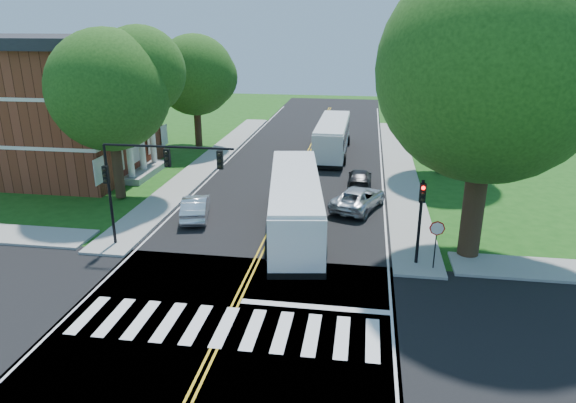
% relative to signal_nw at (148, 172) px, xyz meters
% --- Properties ---
extents(ground, '(140.00, 140.00, 0.00)m').
position_rel_signal_nw_xyz_m(ground, '(5.86, -6.43, -4.38)').
color(ground, '#1A4C13').
rests_on(ground, ground).
extents(road, '(14.00, 96.00, 0.01)m').
position_rel_signal_nw_xyz_m(road, '(5.86, 11.57, -4.37)').
color(road, black).
rests_on(road, ground).
extents(cross_road, '(60.00, 12.00, 0.01)m').
position_rel_signal_nw_xyz_m(cross_road, '(5.86, -6.43, -4.37)').
color(cross_road, black).
rests_on(cross_road, ground).
extents(center_line, '(0.36, 70.00, 0.01)m').
position_rel_signal_nw_xyz_m(center_line, '(5.86, 15.57, -4.36)').
color(center_line, gold).
rests_on(center_line, road).
extents(edge_line_w, '(0.12, 70.00, 0.01)m').
position_rel_signal_nw_xyz_m(edge_line_w, '(-0.94, 15.57, -4.36)').
color(edge_line_w, silver).
rests_on(edge_line_w, road).
extents(edge_line_e, '(0.12, 70.00, 0.01)m').
position_rel_signal_nw_xyz_m(edge_line_e, '(12.66, 15.57, -4.36)').
color(edge_line_e, silver).
rests_on(edge_line_e, road).
extents(crosswalk, '(12.60, 3.00, 0.01)m').
position_rel_signal_nw_xyz_m(crosswalk, '(5.86, -6.93, -4.36)').
color(crosswalk, silver).
rests_on(crosswalk, road).
extents(stop_bar, '(6.60, 0.40, 0.01)m').
position_rel_signal_nw_xyz_m(stop_bar, '(9.36, -4.83, -4.36)').
color(stop_bar, silver).
rests_on(stop_bar, road).
extents(sidewalk_nw, '(2.60, 40.00, 0.15)m').
position_rel_signal_nw_xyz_m(sidewalk_nw, '(-2.44, 18.57, -4.30)').
color(sidewalk_nw, gray).
rests_on(sidewalk_nw, ground).
extents(sidewalk_ne, '(2.60, 40.00, 0.15)m').
position_rel_signal_nw_xyz_m(sidewalk_ne, '(14.16, 18.57, -4.30)').
color(sidewalk_ne, gray).
rests_on(sidewalk_ne, ground).
extents(tree_ne_big, '(10.80, 10.80, 14.91)m').
position_rel_signal_nw_xyz_m(tree_ne_big, '(16.86, 1.57, 5.24)').
color(tree_ne_big, '#332314').
rests_on(tree_ne_big, ground).
extents(tree_west_near, '(8.00, 8.00, 11.40)m').
position_rel_signal_nw_xyz_m(tree_west_near, '(-5.64, 7.57, 3.15)').
color(tree_west_near, '#332314').
rests_on(tree_west_near, ground).
extents(tree_west_far, '(7.60, 7.60, 10.67)m').
position_rel_signal_nw_xyz_m(tree_west_far, '(-5.14, 23.57, 2.62)').
color(tree_west_far, '#332314').
rests_on(tree_west_far, ground).
extents(tree_east_mid, '(8.40, 8.40, 11.93)m').
position_rel_signal_nw_xyz_m(tree_east_mid, '(17.36, 17.57, 3.48)').
color(tree_east_mid, '#332314').
rests_on(tree_east_mid, ground).
extents(tree_east_far, '(7.20, 7.20, 10.34)m').
position_rel_signal_nw_xyz_m(tree_east_far, '(18.36, 33.57, 2.48)').
color(tree_east_far, '#332314').
rests_on(tree_east_far, ground).
extents(brick_building, '(20.00, 13.00, 10.80)m').
position_rel_signal_nw_xyz_m(brick_building, '(-16.10, 13.57, 1.04)').
color(brick_building, maroon).
rests_on(brick_building, ground).
extents(signal_nw, '(7.15, 0.46, 5.66)m').
position_rel_signal_nw_xyz_m(signal_nw, '(0.00, 0.00, 0.00)').
color(signal_nw, black).
rests_on(signal_nw, ground).
extents(signal_ne, '(0.30, 0.46, 4.40)m').
position_rel_signal_nw_xyz_m(signal_ne, '(14.06, 0.01, -1.41)').
color(signal_ne, black).
rests_on(signal_ne, ground).
extents(stop_sign, '(0.76, 0.08, 2.53)m').
position_rel_signal_nw_xyz_m(stop_sign, '(14.86, -0.45, -2.35)').
color(stop_sign, black).
rests_on(stop_sign, ground).
extents(bus_lead, '(4.77, 13.29, 3.37)m').
position_rel_signal_nw_xyz_m(bus_lead, '(7.29, 3.60, -2.59)').
color(bus_lead, silver).
rests_on(bus_lead, road).
extents(bus_follow, '(3.01, 12.16, 3.14)m').
position_rel_signal_nw_xyz_m(bus_follow, '(8.12, 22.80, -2.71)').
color(bus_follow, silver).
rests_on(bus_follow, road).
extents(hatchback, '(2.52, 4.63, 1.45)m').
position_rel_signal_nw_xyz_m(hatchback, '(0.76, 4.80, -3.64)').
color(hatchback, silver).
rests_on(hatchback, road).
extents(suv, '(4.04, 5.76, 1.46)m').
position_rel_signal_nw_xyz_m(suv, '(10.91, 8.09, -3.64)').
color(suv, silver).
rests_on(suv, road).
extents(dark_sedan, '(1.77, 4.31, 1.25)m').
position_rel_signal_nw_xyz_m(dark_sedan, '(10.90, 13.17, -3.74)').
color(dark_sedan, black).
rests_on(dark_sedan, road).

